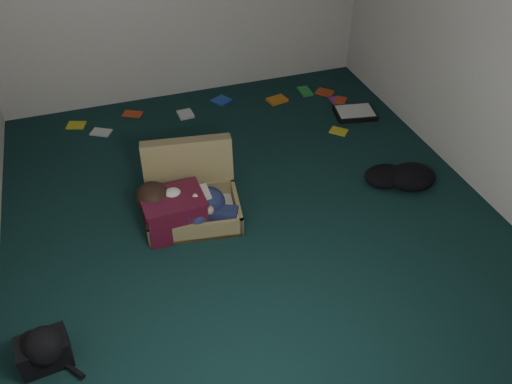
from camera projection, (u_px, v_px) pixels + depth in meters
floor at (250, 214)px, 4.58m from camera, size 4.50×4.50×0.00m
wall_front at (429, 323)px, 2.10m from camera, size 4.50×0.00×4.50m
wall_right at (490, 36)px, 4.26m from camera, size 0.00×4.50×4.50m
suitcase at (191, 193)px, 4.53m from camera, size 0.86×0.84×0.56m
person at (186, 204)px, 4.35m from camera, size 0.80×0.48×0.34m
maroon_bin at (174, 213)px, 4.33m from camera, size 0.50×0.40×0.33m
backpack at (44, 351)px, 3.39m from camera, size 0.42×0.35×0.23m
clothing_pile at (400, 173)px, 4.90m from camera, size 0.58×0.53×0.15m
paper_tray at (355, 113)px, 5.81m from camera, size 0.47×0.38×0.06m
book_scatter at (243, 110)px, 5.89m from camera, size 3.02×1.26×0.02m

